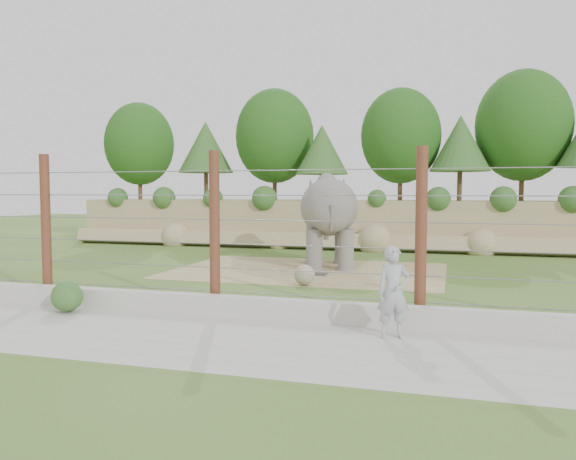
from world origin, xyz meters
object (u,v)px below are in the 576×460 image
(elephant, at_px, (329,221))
(barrier_fence, at_px, (215,231))
(zookeeper, at_px, (393,292))
(stone_ball, at_px, (304,275))

(elephant, height_order, barrier_fence, barrier_fence)
(elephant, xyz_separation_m, zookeeper, (3.54, -10.22, -0.88))
(elephant, distance_m, zookeeper, 10.85)
(elephant, relative_size, barrier_fence, 0.22)
(stone_ball, height_order, zookeeper, zookeeper)
(stone_ball, xyz_separation_m, barrier_fence, (-1.21, -4.20, 1.65))
(stone_ball, relative_size, zookeeper, 0.35)
(elephant, bearing_deg, stone_ball, -102.39)
(zookeeper, bearing_deg, stone_ball, 95.97)
(elephant, bearing_deg, barrier_fence, -111.47)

